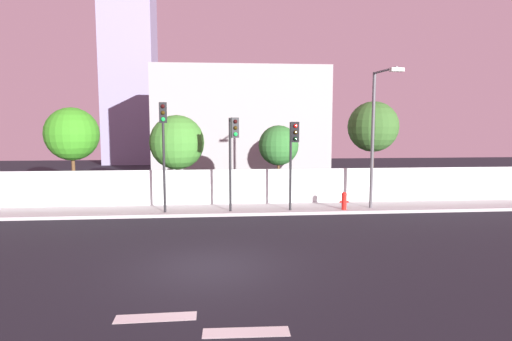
% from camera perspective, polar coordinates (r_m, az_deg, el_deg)
% --- Properties ---
extents(ground_plane, '(80.00, 80.00, 0.00)m').
position_cam_1_polar(ground_plane, '(13.12, -6.09, -12.83)').
color(ground_plane, black).
extents(sidewalk, '(36.00, 2.40, 0.15)m').
position_cam_1_polar(sidewalk, '(21.02, -5.72, -5.34)').
color(sidewalk, '#AAAAAA').
rests_on(sidewalk, ground).
extents(perimeter_wall, '(36.00, 0.18, 1.80)m').
position_cam_1_polar(perimeter_wall, '(22.12, -5.71, -2.19)').
color(perimeter_wall, silver).
rests_on(perimeter_wall, sidewalk).
extents(traffic_light_left, '(0.44, 1.27, 4.43)m').
position_cam_1_polar(traffic_light_left, '(19.42, -3.15, 3.60)').
color(traffic_light_left, black).
rests_on(traffic_light_left, sidewalk).
extents(traffic_light_center, '(0.38, 1.31, 5.09)m').
position_cam_1_polar(traffic_light_center, '(19.56, -12.38, 4.79)').
color(traffic_light_center, black).
rests_on(traffic_light_center, sidewalk).
extents(traffic_light_right, '(0.35, 1.70, 4.24)m').
position_cam_1_polar(traffic_light_right, '(19.46, 5.02, 3.26)').
color(traffic_light_right, black).
rests_on(traffic_light_right, sidewalk).
extents(street_lamp_curbside, '(0.62, 2.33, 6.64)m').
position_cam_1_polar(street_lamp_curbside, '(21.22, 15.88, 5.60)').
color(street_lamp_curbside, '#4C4C51').
rests_on(street_lamp_curbside, sidewalk).
extents(fire_hydrant, '(0.44, 0.26, 0.87)m').
position_cam_1_polar(fire_hydrant, '(21.04, 11.79, -3.93)').
color(fire_hydrant, red).
rests_on(fire_hydrant, sidewalk).
extents(roadside_tree_leftmost, '(2.79, 2.79, 5.17)m').
position_cam_1_polar(roadside_tree_leftmost, '(24.34, -23.57, 4.51)').
color(roadside_tree_leftmost, brown).
rests_on(roadside_tree_leftmost, ground).
extents(roadside_tree_midleft, '(2.93, 2.93, 4.79)m').
position_cam_1_polar(roadside_tree_midleft, '(23.21, -10.61, 3.73)').
color(roadside_tree_midleft, brown).
rests_on(roadside_tree_midleft, ground).
extents(roadside_tree_midright, '(2.21, 2.21, 4.24)m').
position_cam_1_polar(roadside_tree_midright, '(23.35, 3.06, 3.38)').
color(roadside_tree_midright, brown).
rests_on(roadside_tree_midright, ground).
extents(roadside_tree_rightmost, '(2.82, 2.82, 5.57)m').
position_cam_1_polar(roadside_tree_rightmost, '(24.66, 15.50, 5.68)').
color(roadside_tree_rightmost, brown).
rests_on(roadside_tree_rightmost, ground).
extents(low_building_distant, '(14.16, 6.00, 8.93)m').
position_cam_1_polar(low_building_distant, '(35.94, -2.09, 6.52)').
color(low_building_distant, '#959595').
rests_on(low_building_distant, ground).
extents(tower_on_skyline, '(5.43, 5.00, 24.24)m').
position_cam_1_polar(tower_on_skyline, '(49.45, -16.74, 15.09)').
color(tower_on_skyline, gray).
rests_on(tower_on_skyline, ground).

